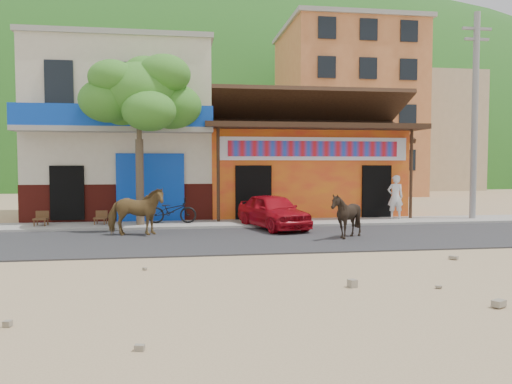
# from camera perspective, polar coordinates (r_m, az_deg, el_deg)

# --- Properties ---
(ground) EXTENTS (120.00, 120.00, 0.00)m
(ground) POSITION_cam_1_polar(r_m,az_deg,el_deg) (12.71, 6.04, -7.05)
(ground) COLOR #9E825B
(ground) RESTS_ON ground
(road) EXTENTS (60.00, 5.00, 0.04)m
(road) POSITION_cam_1_polar(r_m,az_deg,el_deg) (15.11, 3.64, -5.31)
(road) COLOR #28282B
(road) RESTS_ON ground
(sidewalk) EXTENTS (60.00, 2.00, 0.12)m
(sidewalk) POSITION_cam_1_polar(r_m,az_deg,el_deg) (18.51, 1.35, -3.60)
(sidewalk) COLOR gray
(sidewalk) RESTS_ON ground
(dance_club) EXTENTS (8.00, 6.00, 3.60)m
(dance_club) POSITION_cam_1_polar(r_m,az_deg,el_deg) (22.70, 4.60, 2.07)
(dance_club) COLOR orange
(dance_club) RESTS_ON ground
(cafe_building) EXTENTS (7.00, 6.00, 7.00)m
(cafe_building) POSITION_cam_1_polar(r_m,az_deg,el_deg) (22.26, -14.65, 6.33)
(cafe_building) COLOR beige
(cafe_building) RESTS_ON ground
(apartment_front) EXTENTS (9.00, 9.00, 12.00)m
(apartment_front) POSITION_cam_1_polar(r_m,az_deg,el_deg) (38.27, 10.15, 8.81)
(apartment_front) COLOR #CC723F
(apartment_front) RESTS_ON ground
(apartment_rear) EXTENTS (8.00, 8.00, 10.00)m
(apartment_rear) POSITION_cam_1_polar(r_m,az_deg,el_deg) (47.19, 18.24, 6.42)
(apartment_rear) COLOR tan
(apartment_rear) RESTS_ON ground
(hillside) EXTENTS (100.00, 40.00, 24.00)m
(hillside) POSITION_cam_1_polar(r_m,az_deg,el_deg) (82.73, -6.38, 10.01)
(hillside) COLOR #194C14
(hillside) RESTS_ON ground
(tree) EXTENTS (3.00, 3.00, 6.00)m
(tree) POSITION_cam_1_polar(r_m,az_deg,el_deg) (17.98, -13.20, 5.89)
(tree) COLOR #2D721E
(tree) RESTS_ON sidewalk
(utility_pole) EXTENTS (0.24, 0.24, 8.00)m
(utility_pole) POSITION_cam_1_polar(r_m,az_deg,el_deg) (21.45, 23.72, 7.94)
(utility_pole) COLOR gray
(utility_pole) RESTS_ON sidewalk
(cow_tan) EXTENTS (1.78, 0.86, 1.49)m
(cow_tan) POSITION_cam_1_polar(r_m,az_deg,el_deg) (15.91, -13.58, -2.20)
(cow_tan) COLOR brown
(cow_tan) RESTS_ON road
(cow_dark) EXTENTS (1.25, 1.12, 1.35)m
(cow_dark) POSITION_cam_1_polar(r_m,az_deg,el_deg) (15.12, 10.26, -2.69)
(cow_dark) COLOR black
(cow_dark) RESTS_ON road
(red_car) EXTENTS (2.36, 3.77, 1.20)m
(red_car) POSITION_cam_1_polar(r_m,az_deg,el_deg) (17.17, 1.96, -2.19)
(red_car) COLOR #B00C19
(red_car) RESTS_ON road
(scooter) EXTENTS (1.80, 0.79, 0.92)m
(scooter) POSITION_cam_1_polar(r_m,az_deg,el_deg) (18.22, -9.58, -2.11)
(scooter) COLOR black
(scooter) RESTS_ON sidewalk
(pedestrian) EXTENTS (0.66, 0.47, 1.70)m
(pedestrian) POSITION_cam_1_polar(r_m,az_deg,el_deg) (20.18, 15.63, -0.54)
(pedestrian) COLOR white
(pedestrian) RESTS_ON sidewalk
(cafe_chair_left) EXTENTS (0.46, 0.46, 0.89)m
(cafe_chair_left) POSITION_cam_1_polar(r_m,az_deg,el_deg) (18.48, -17.36, -2.17)
(cafe_chair_left) COLOR #4C2619
(cafe_chair_left) RESTS_ON sidewalk
(cafe_chair_right) EXTENTS (0.45, 0.45, 0.95)m
(cafe_chair_right) POSITION_cam_1_polar(r_m,az_deg,el_deg) (18.78, -23.39, -2.13)
(cafe_chair_right) COLOR #512B1B
(cafe_chair_right) RESTS_ON sidewalk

